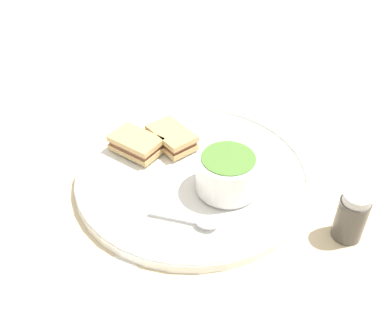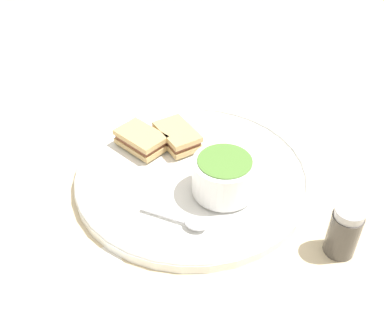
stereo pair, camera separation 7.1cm
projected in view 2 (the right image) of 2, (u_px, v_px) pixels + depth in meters
ground_plane at (192, 179)px, 0.73m from camera, size 2.40×2.40×0.00m
plate at (192, 174)px, 0.73m from camera, size 0.38×0.38×0.02m
soup_bowl at (224, 175)px, 0.67m from camera, size 0.10×0.10×0.06m
spoon at (191, 223)px, 0.63m from camera, size 0.09×0.07×0.01m
sandwich_half_near at (177, 136)px, 0.77m from camera, size 0.09×0.06×0.03m
sandwich_half_far at (141, 140)px, 0.76m from camera, size 0.10×0.08×0.03m
salt_shaker at (344, 231)px, 0.60m from camera, size 0.04×0.04×0.08m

